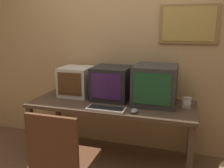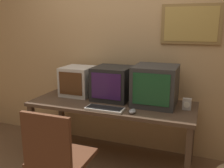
% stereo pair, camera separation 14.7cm
% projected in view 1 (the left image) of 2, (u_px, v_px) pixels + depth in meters
% --- Properties ---
extents(wall_back, '(8.00, 0.08, 2.60)m').
position_uv_depth(wall_back, '(124.00, 46.00, 3.06)').
color(wall_back, tan).
rests_on(wall_back, ground_plane).
extents(desk, '(1.81, 0.71, 0.71)m').
position_uv_depth(desk, '(112.00, 109.00, 2.78)').
color(desk, '#4C3828').
rests_on(desk, ground_plane).
extents(monitor_left, '(0.36, 0.37, 0.35)m').
position_uv_depth(monitor_left, '(76.00, 81.00, 3.01)').
color(monitor_left, beige).
rests_on(monitor_left, desk).
extents(monitor_center, '(0.41, 0.41, 0.38)m').
position_uv_depth(monitor_center, '(112.00, 83.00, 2.86)').
color(monitor_center, black).
rests_on(monitor_center, desk).
extents(monitor_right, '(0.45, 0.46, 0.42)m').
position_uv_depth(monitor_right, '(155.00, 85.00, 2.68)').
color(monitor_right, '#333333').
rests_on(monitor_right, desk).
extents(keyboard_main, '(0.39, 0.16, 0.03)m').
position_uv_depth(keyboard_main, '(106.00, 109.00, 2.52)').
color(keyboard_main, beige).
rests_on(keyboard_main, desk).
extents(mouse_near_keyboard, '(0.07, 0.10, 0.04)m').
position_uv_depth(mouse_near_keyboard, '(134.00, 111.00, 2.44)').
color(mouse_near_keyboard, gray).
rests_on(mouse_near_keyboard, desk).
extents(desk_clock, '(0.09, 0.05, 0.12)m').
position_uv_depth(desk_clock, '(187.00, 103.00, 2.56)').
color(desk_clock, '#B7B2AD').
rests_on(desk_clock, desk).
extents(office_chair, '(0.49, 0.49, 0.91)m').
position_uv_depth(office_chair, '(63.00, 168.00, 2.09)').
color(office_chair, black).
rests_on(office_chair, ground_plane).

